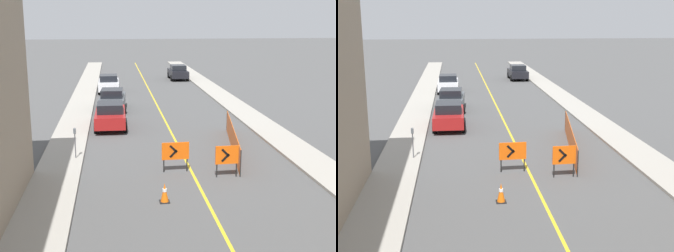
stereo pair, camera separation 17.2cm
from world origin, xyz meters
The scene contains 12 objects.
lane_stripe centered at (0.00, 37.05, 0.00)m, with size 0.12×74.11×0.01m.
sidewalk_left centered at (-5.84, 37.05, 0.07)m, with size 1.99×74.11×0.13m.
sidewalk_right centered at (5.84, 37.05, 0.07)m, with size 1.99×74.11×0.13m.
traffic_cone_third centered at (-1.57, 20.47, 0.36)m, with size 0.38×0.38×0.74m.
arrow_barricade_primary centered at (-0.71, 23.88, 0.91)m, with size 1.21×0.12×1.34m.
arrow_barricade_secondary centered at (1.36, 22.93, 0.93)m, with size 1.01×0.11×1.37m.
safety_mesh_fence centered at (2.68, 27.03, 0.59)m, with size 1.51×8.40×1.18m.
parked_car_curb_near centered at (-3.56, 32.64, 0.80)m, with size 1.94×4.32×1.59m.
parked_car_curb_mid centered at (-3.43, 38.19, 0.80)m, with size 2.05×4.40×1.59m.
parked_car_curb_far centered at (-3.72, 46.74, 0.80)m, with size 1.93×4.30×1.59m.
parked_car_opposite_side centered at (3.72, 54.71, 0.80)m, with size 1.93×4.31×1.59m.
parking_meter_far_curb centered at (-5.20, 26.07, 1.16)m, with size 0.12×0.11×1.47m.
Camera 1 is at (-3.36, 4.41, 6.68)m, focal length 50.00 mm.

